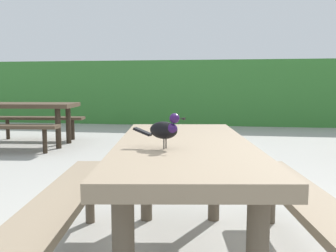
% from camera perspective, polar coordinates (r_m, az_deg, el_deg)
% --- Properties ---
extents(hedge_wall, '(28.00, 1.83, 1.68)m').
position_cam_1_polar(hedge_wall, '(10.23, 9.19, 5.25)').
color(hedge_wall, '#387A33').
rests_on(hedge_wall, ground).
extents(picnic_table_foreground, '(1.91, 1.94, 0.74)m').
position_cam_1_polar(picnic_table_foreground, '(2.14, 2.48, -7.33)').
color(picnic_table_foreground, '#84725B').
rests_on(picnic_table_foreground, ground).
extents(bird_grackle, '(0.28, 0.11, 0.18)m').
position_cam_1_polar(bird_grackle, '(1.85, -0.40, -0.46)').
color(bird_grackle, black).
rests_on(bird_grackle, picnic_table_foreground).
extents(picnic_table_mid_right, '(1.87, 1.85, 0.74)m').
position_cam_1_polar(picnic_table_mid_right, '(6.78, -21.78, 1.79)').
color(picnic_table_mid_right, '#473828').
rests_on(picnic_table_mid_right, ground).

